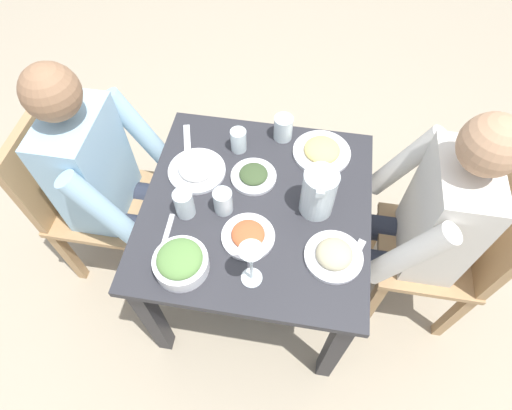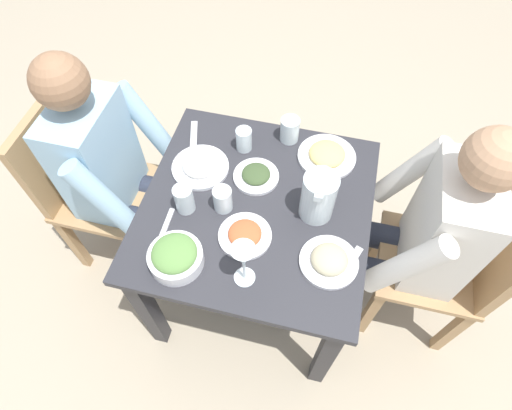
# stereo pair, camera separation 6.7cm
# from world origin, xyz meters

# --- Properties ---
(ground_plane) EXTENTS (8.00, 8.00, 0.00)m
(ground_plane) POSITION_xyz_m (0.00, 0.00, 0.00)
(ground_plane) COLOR tan
(dining_table) EXTENTS (0.82, 0.82, 0.70)m
(dining_table) POSITION_xyz_m (0.00, 0.00, 0.57)
(dining_table) COLOR #2D2D33
(dining_table) RESTS_ON ground_plane
(chair_near) EXTENTS (0.40, 0.40, 0.87)m
(chair_near) POSITION_xyz_m (0.07, -0.78, 0.49)
(chair_near) COLOR tan
(chair_near) RESTS_ON ground_plane
(chair_far) EXTENTS (0.40, 0.40, 0.87)m
(chair_far) POSITION_xyz_m (0.07, 0.78, 0.49)
(chair_far) COLOR tan
(chair_far) RESTS_ON ground_plane
(diner_near) EXTENTS (0.48, 0.53, 1.16)m
(diner_near) POSITION_xyz_m (0.07, -0.58, 0.64)
(diner_near) COLOR silver
(diner_near) RESTS_ON ground_plane
(diner_far) EXTENTS (0.48, 0.53, 1.16)m
(diner_far) POSITION_xyz_m (0.07, 0.58, 0.64)
(diner_far) COLOR #9EC6E0
(diner_far) RESTS_ON ground_plane
(water_pitcher) EXTENTS (0.16, 0.12, 0.19)m
(water_pitcher) POSITION_xyz_m (0.02, -0.21, 0.80)
(water_pitcher) COLOR silver
(water_pitcher) RESTS_ON dining_table
(salad_bowl) EXTENTS (0.18, 0.18, 0.09)m
(salad_bowl) POSITION_xyz_m (-0.29, 0.20, 0.74)
(salad_bowl) COLOR white
(salad_bowl) RESTS_ON dining_table
(plate_dolmas) EXTENTS (0.17, 0.17, 0.04)m
(plate_dolmas) POSITION_xyz_m (0.12, 0.03, 0.72)
(plate_dolmas) COLOR white
(plate_dolmas) RESTS_ON dining_table
(plate_fries) EXTENTS (0.23, 0.23, 0.05)m
(plate_fries) POSITION_xyz_m (0.28, -0.21, 0.72)
(plate_fries) COLOR white
(plate_fries) RESTS_ON dining_table
(plate_yoghurt) EXTENTS (0.22, 0.22, 0.05)m
(plate_yoghurt) POSITION_xyz_m (0.11, 0.25, 0.72)
(plate_yoghurt) COLOR white
(plate_yoghurt) RESTS_ON dining_table
(plate_rice_curry) EXTENTS (0.19, 0.19, 0.04)m
(plate_rice_curry) POSITION_xyz_m (-0.14, 0.01, 0.72)
(plate_rice_curry) COLOR white
(plate_rice_curry) RESTS_ON dining_table
(plate_beans) EXTENTS (0.20, 0.20, 0.05)m
(plate_beans) POSITION_xyz_m (-0.17, -0.29, 0.72)
(plate_beans) COLOR white
(plate_beans) RESTS_ON dining_table
(water_glass_far_right) EXTENTS (0.07, 0.07, 0.10)m
(water_glass_far_right) POSITION_xyz_m (-0.04, 0.11, 0.75)
(water_glass_far_right) COLOR silver
(water_glass_far_right) RESTS_ON dining_table
(water_glass_center) EXTENTS (0.07, 0.07, 0.11)m
(water_glass_center) POSITION_xyz_m (-0.07, 0.24, 0.76)
(water_glass_center) COLOR silver
(water_glass_center) RESTS_ON dining_table
(water_glass_by_pitcher) EXTENTS (0.08, 0.08, 0.10)m
(water_glass_by_pitcher) POSITION_xyz_m (0.35, -0.05, 0.75)
(water_glass_by_pitcher) COLOR silver
(water_glass_by_pitcher) RESTS_ON dining_table
(water_glass_near_left) EXTENTS (0.06, 0.06, 0.10)m
(water_glass_near_left) POSITION_xyz_m (0.25, 0.11, 0.75)
(water_glass_near_left) COLOR silver
(water_glass_near_left) RESTS_ON dining_table
(wine_glass) EXTENTS (0.08, 0.08, 0.20)m
(wine_glass) POSITION_xyz_m (-0.29, -0.03, 0.84)
(wine_glass) COLOR silver
(wine_glass) RESTS_ON dining_table
(fork_near) EXTENTS (0.17, 0.07, 0.01)m
(fork_near) POSITION_xyz_m (0.26, 0.33, 0.70)
(fork_near) COLOR silver
(fork_near) RESTS_ON dining_table
(knife_near) EXTENTS (0.19, 0.02, 0.01)m
(knife_near) POSITION_xyz_m (-0.19, 0.29, 0.70)
(knife_near) COLOR silver
(knife_near) RESTS_ON dining_table
(fork_far) EXTENTS (0.17, 0.09, 0.01)m
(fork_far) POSITION_xyz_m (-0.17, -0.35, 0.70)
(fork_far) COLOR silver
(fork_far) RESTS_ON dining_table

